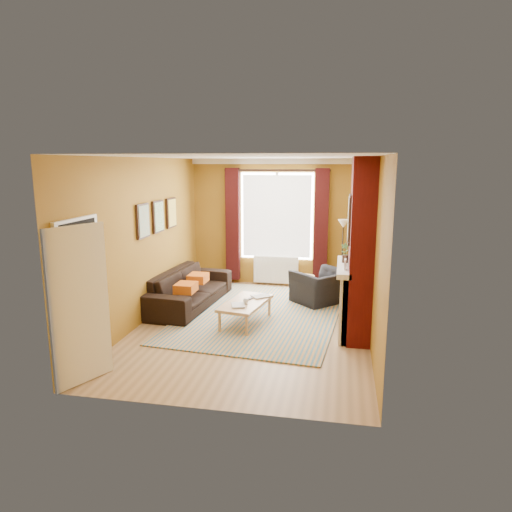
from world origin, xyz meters
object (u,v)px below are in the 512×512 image
coffee_table (246,304)px  wicker_stool (306,286)px  sofa (189,288)px  armchair (321,287)px  floor_lamp (343,236)px

coffee_table → wicker_stool: size_ratio=2.87×
sofa → wicker_stool: bearing=-59.4°
sofa → armchair: sofa is taller
wicker_stool → armchair: bearing=-48.8°
coffee_table → sofa: bearing=158.7°
coffee_table → wicker_stool: bearing=74.8°
wicker_stool → sofa: bearing=-154.7°
coffee_table → floor_lamp: floor_lamp is taller
sofa → floor_lamp: (2.87, 1.35, 0.90)m
sofa → floor_lamp: 3.29m
sofa → coffee_table: size_ratio=1.84×
sofa → floor_lamp: floor_lamp is taller
armchair → floor_lamp: bearing=-163.9°
sofa → coffee_table: (1.28, -0.80, 0.01)m
coffee_table → wicker_stool: (0.88, 1.82, -0.13)m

